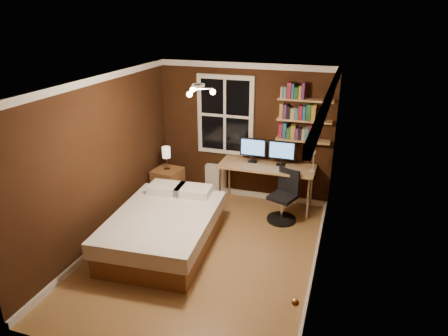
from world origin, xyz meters
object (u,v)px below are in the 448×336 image
(radiator, at_px, (216,179))
(desk, at_px, (267,168))
(bed, at_px, (164,229))
(monitor_right, at_px, (282,153))
(monitor_left, at_px, (253,150))
(desk_lamp, at_px, (313,160))
(office_chair, at_px, (284,202))
(bedside_lamp, at_px, (167,158))
(nightstand, at_px, (168,184))

(radiator, xyz_separation_m, desk, (1.03, -0.23, 0.44))
(bed, bearing_deg, monitor_right, 48.61)
(bed, distance_m, monitor_left, 2.17)
(desk_lamp, bearing_deg, desk, 174.70)
(bed, distance_m, office_chair, 2.06)
(bedside_lamp, height_order, monitor_left, monitor_left)
(desk, distance_m, desk_lamp, 0.84)
(nightstand, relative_size, desk, 0.36)
(nightstand, relative_size, monitor_left, 1.26)
(nightstand, height_order, office_chair, office_chair)
(bedside_lamp, xyz_separation_m, monitor_left, (1.53, 0.36, 0.20))
(monitor_left, bearing_deg, desk_lamp, -8.34)
(bedside_lamp, bearing_deg, monitor_right, 10.01)
(nightstand, height_order, desk, desk)
(bedside_lamp, bearing_deg, nightstand, 0.00)
(bedside_lamp, height_order, office_chair, bedside_lamp)
(nightstand, relative_size, radiator, 1.02)
(office_chair, bearing_deg, desk_lamp, 60.83)
(monitor_left, bearing_deg, desk, -16.60)
(desk, bearing_deg, bedside_lamp, -171.30)
(bedside_lamp, distance_m, desk, 1.83)
(bedside_lamp, bearing_deg, office_chair, -3.50)
(bed, relative_size, office_chair, 2.36)
(monitor_right, height_order, desk_lamp, monitor_right)
(bedside_lamp, xyz_separation_m, office_chair, (2.20, -0.13, -0.49))
(bedside_lamp, height_order, monitor_right, monitor_right)
(bed, height_order, bedside_lamp, bedside_lamp)
(monitor_left, distance_m, office_chair, 1.09)
(radiator, bearing_deg, nightstand, -147.10)
(monitor_left, height_order, office_chair, monitor_left)
(nightstand, distance_m, bedside_lamp, 0.52)
(bedside_lamp, relative_size, monitor_left, 0.92)
(monitor_right, relative_size, office_chair, 0.53)
(nightstand, distance_m, desk_lamp, 2.70)
(desk, xyz_separation_m, monitor_right, (0.23, 0.08, 0.28))
(nightstand, distance_m, radiator, 0.92)
(radiator, bearing_deg, office_chair, -24.04)
(desk, xyz_separation_m, desk_lamp, (0.79, -0.07, 0.28))
(bedside_lamp, height_order, desk_lamp, desk_lamp)
(bed, distance_m, radiator, 1.99)
(bed, distance_m, desk_lamp, 2.68)
(desk, bearing_deg, monitor_right, 19.76)
(nightstand, relative_size, desk_lamp, 1.36)
(bed, xyz_separation_m, desk_lamp, (1.95, 1.68, 0.73))
(bed, distance_m, desk, 2.15)
(desk, distance_m, monitor_left, 0.41)
(radiator, relative_size, desk_lamp, 1.34)
(bed, bearing_deg, nightstand, 109.32)
(nightstand, xyz_separation_m, monitor_right, (2.04, 0.36, 0.72))
(radiator, distance_m, desk, 1.14)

